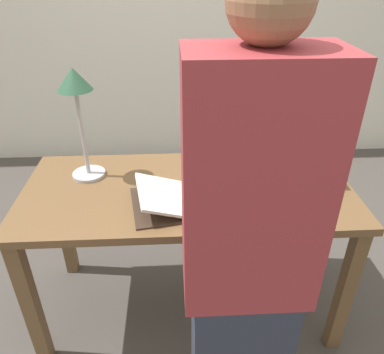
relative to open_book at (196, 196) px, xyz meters
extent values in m
plane|color=#47423D|center=(-0.03, 0.11, -0.77)|extent=(12.00, 12.00, 0.00)
cube|color=silver|center=(-0.03, 1.94, 0.53)|extent=(8.00, 0.06, 2.60)
cube|color=brown|center=(-0.03, 0.11, -0.04)|extent=(1.48, 0.68, 0.03)
cube|color=brown|center=(-0.72, -0.18, -0.42)|extent=(0.06, 0.06, 0.71)
cube|color=brown|center=(0.66, -0.18, -0.42)|extent=(0.06, 0.06, 0.71)
cube|color=brown|center=(-0.72, 0.40, -0.42)|extent=(0.06, 0.06, 0.71)
cube|color=brown|center=(0.66, 0.40, -0.42)|extent=(0.06, 0.06, 0.71)
cube|color=#38281E|center=(0.00, 0.00, -0.02)|extent=(0.07, 0.29, 0.02)
cube|color=#38281E|center=(-0.14, -0.02, -0.02)|extent=(0.30, 0.33, 0.01)
cube|color=#38281E|center=(0.14, 0.02, -0.02)|extent=(0.30, 0.33, 0.01)
cube|color=white|center=(-0.12, -0.02, 0.02)|extent=(0.27, 0.31, 0.09)
cube|color=white|center=(0.12, 0.02, 0.02)|extent=(0.27, 0.31, 0.09)
cube|color=black|center=(0.51, 0.20, 0.00)|extent=(0.19, 0.31, 0.06)
cube|color=tan|center=(0.51, 0.20, 0.05)|extent=(0.24, 0.25, 0.04)
cube|color=#1E284C|center=(0.51, 0.20, 0.09)|extent=(0.23, 0.28, 0.06)
cube|color=maroon|center=(0.33, 0.18, 0.08)|extent=(0.03, 0.17, 0.21)
cylinder|color=#ADADB2|center=(-0.49, 0.24, -0.02)|extent=(0.15, 0.15, 0.02)
cylinder|color=#ADADB2|center=(-0.49, 0.24, 0.19)|extent=(0.02, 0.02, 0.40)
cone|color=#285138|center=(-0.49, 0.24, 0.43)|extent=(0.15, 0.15, 0.09)
cylinder|color=#4C7F5B|center=(0.27, 0.01, 0.01)|extent=(0.09, 0.09, 0.08)
torus|color=#4C7F5B|center=(0.24, -0.03, 0.01)|extent=(0.04, 0.04, 0.05)
cube|color=#9E3338|center=(0.11, -0.53, 0.37)|extent=(0.36, 0.20, 0.69)
camera|label=1|loc=(-0.09, -1.31, 0.87)|focal=35.00mm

